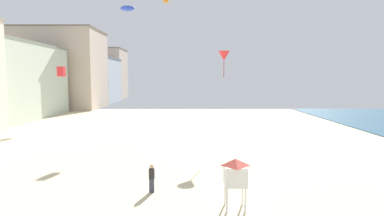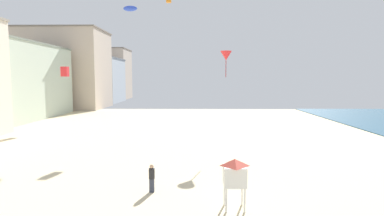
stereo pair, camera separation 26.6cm
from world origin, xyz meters
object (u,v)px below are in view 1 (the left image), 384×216
at_px(kite_flyer, 153,177).
at_px(kite_red_delta, 225,56).
at_px(lifeguard_stand, 236,173).
at_px(kite_red_box, 62,72).
at_px(kite_blue_parafoil, 129,8).

xyz_separation_m(kite_flyer, kite_red_delta, (5.34, 12.24, 7.75)).
bearing_deg(kite_flyer, lifeguard_stand, 152.09).
relative_size(kite_red_delta, kite_red_box, 1.87).
bearing_deg(lifeguard_stand, kite_flyer, 134.52).
distance_m(lifeguard_stand, kite_red_box, 33.32).
xyz_separation_m(kite_red_delta, kite_red_box, (-20.46, 11.93, -1.20)).
xyz_separation_m(kite_flyer, kite_blue_parafoil, (-5.25, 19.87, 13.83)).
height_order(kite_red_delta, kite_blue_parafoil, kite_blue_parafoil).
bearing_deg(lifeguard_stand, kite_red_delta, 67.00).
distance_m(kite_red_delta, kite_blue_parafoil, 14.40).
bearing_deg(kite_flyer, kite_red_box, -59.99).
relative_size(kite_flyer, kite_red_box, 1.25).
bearing_deg(kite_red_box, kite_red_delta, -30.24).
xyz_separation_m(lifeguard_stand, kite_blue_parafoil, (-9.73, 22.04, 12.91)).
relative_size(kite_red_box, kite_blue_parafoil, 0.80).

